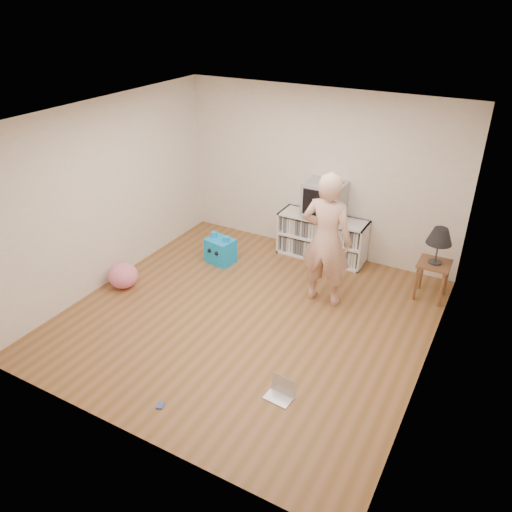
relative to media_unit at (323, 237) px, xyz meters
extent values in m
plane|color=brown|center=(-0.21, -2.04, -0.35)|extent=(4.50, 4.50, 0.00)
cube|color=silver|center=(-0.21, 0.21, 0.95)|extent=(4.50, 0.02, 2.60)
cube|color=silver|center=(-0.21, -4.29, 0.95)|extent=(4.50, 0.02, 2.60)
cube|color=silver|center=(-2.46, -2.04, 0.95)|extent=(0.02, 4.50, 2.60)
cube|color=silver|center=(2.04, -2.04, 0.95)|extent=(0.02, 4.50, 2.60)
cube|color=white|center=(-0.21, -2.04, 2.25)|extent=(4.50, 4.50, 0.01)
cube|color=white|center=(0.00, 0.19, 0.00)|extent=(1.40, 0.03, 0.70)
cube|color=white|center=(-0.68, -0.02, 0.00)|extent=(0.03, 0.45, 0.70)
cube|color=white|center=(0.68, -0.02, 0.00)|extent=(0.03, 0.45, 0.70)
cube|color=white|center=(0.00, -0.02, -0.33)|extent=(1.40, 0.45, 0.03)
cube|color=white|center=(0.00, -0.02, 0.00)|extent=(1.34, 0.45, 0.03)
cube|color=white|center=(0.00, -0.02, 0.33)|extent=(1.40, 0.45, 0.03)
cube|color=silver|center=(0.00, -0.02, 0.00)|extent=(1.26, 0.36, 0.64)
cube|color=gray|center=(0.00, -0.02, 0.39)|extent=(0.45, 0.35, 0.07)
cube|color=#9E9EA3|center=(0.00, -0.02, 0.67)|extent=(0.60, 0.52, 0.50)
cube|color=black|center=(0.00, -0.28, 0.67)|extent=(0.50, 0.01, 0.40)
cylinder|color=brown|center=(1.61, -0.56, -0.09)|extent=(0.04, 0.04, 0.52)
cylinder|color=brown|center=(1.95, -0.56, -0.09)|extent=(0.04, 0.04, 0.52)
cylinder|color=brown|center=(1.61, -0.22, -0.09)|extent=(0.04, 0.04, 0.52)
cylinder|color=brown|center=(1.95, -0.22, -0.09)|extent=(0.04, 0.04, 0.52)
cube|color=brown|center=(1.78, -0.39, 0.19)|extent=(0.42, 0.42, 0.03)
cylinder|color=#333333|center=(1.78, -0.39, 0.21)|extent=(0.18, 0.18, 0.02)
cylinder|color=#333333|center=(1.78, -0.39, 0.39)|extent=(0.02, 0.02, 0.32)
imported|color=#E1AD9A|center=(0.49, -1.17, 0.58)|extent=(0.69, 0.46, 1.86)
cube|color=silver|center=(0.81, -3.16, -0.34)|extent=(0.30, 0.22, 0.01)
cube|color=silver|center=(0.82, -3.07, -0.25)|extent=(0.29, 0.08, 0.19)
cube|color=black|center=(0.82, -3.07, -0.25)|extent=(0.26, 0.07, 0.15)
cube|color=#405BAC|center=(-0.22, -3.86, -0.34)|extent=(0.09, 0.11, 0.02)
cube|color=#0C93EC|center=(-1.33, -0.93, -0.15)|extent=(0.47, 0.40, 0.39)
cylinder|color=#0C93EC|center=(-1.46, -0.90, 0.09)|extent=(0.10, 0.10, 0.09)
cylinder|color=#0C93EC|center=(-1.20, -0.95, 0.09)|extent=(0.10, 0.10, 0.09)
sphere|color=black|center=(-1.44, -1.08, -0.11)|extent=(0.07, 0.07, 0.07)
sphere|color=black|center=(-1.29, -1.11, -0.11)|extent=(0.07, 0.07, 0.07)
ellipsoid|color=pink|center=(-2.16, -2.24, -0.17)|extent=(0.54, 0.54, 0.36)
camera|label=1|loc=(2.50, -6.73, 3.50)|focal=35.00mm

